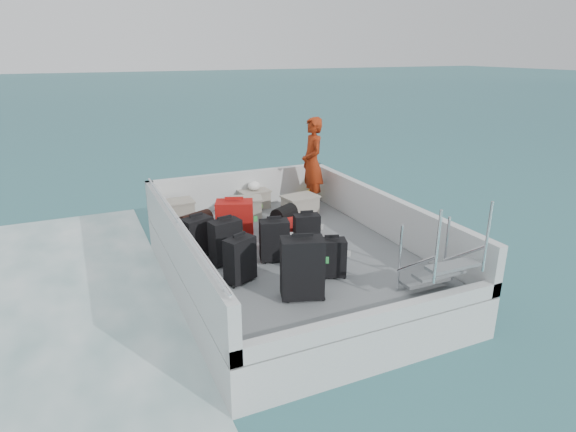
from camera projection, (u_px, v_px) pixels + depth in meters
The scene contains 23 objects.
ground at pixel (290, 284), 7.79m from camera, with size 160.00×160.00×0.00m, color #184A56.
ferry_hull at pixel (290, 268), 7.69m from camera, with size 3.60×5.00×0.60m, color silver.
deck at pixel (290, 250), 7.59m from camera, with size 3.30×4.70×0.02m, color slate.
deck_fittings at pixel (320, 231), 7.32m from camera, with size 3.60×5.00×0.90m.
suitcase_0 at pixel (240, 260), 6.42m from camera, with size 0.41×0.23×0.64m, color black.
suitcase_1 at pixel (226, 242), 6.99m from camera, with size 0.44×0.25×0.66m, color black.
suitcase_2 at pixel (198, 237), 7.22m from camera, with size 0.43×0.26×0.62m, color black.
suitcase_3 at pixel (302, 269), 5.98m from camera, with size 0.53×0.31×0.80m, color black.
suitcase_4 at pixel (274, 241), 7.08m from camera, with size 0.42×0.25×0.63m, color black.
suitcase_5 at pixel (235, 225), 7.49m from camera, with size 0.57×0.34×0.78m, color #B8190E.
suitcase_6 at pixel (331, 258), 6.58m from camera, with size 0.39×0.23×0.55m, color black.
suitcase_7 at pixel (307, 232), 7.53m from camera, with size 0.40×0.23×0.56m, color black.
suitcase_8 at pixel (290, 231), 7.92m from camera, with size 0.49×0.75×0.30m, color #B8190E.
duffel_0 at pixel (196, 227), 8.05m from camera, with size 0.55×0.30×0.32m, color black, non-canonical shape.
duffel_1 at pixel (234, 222), 8.29m from camera, with size 0.47×0.30×0.32m, color black, non-canonical shape.
duffel_2 at pixel (284, 220), 8.39m from camera, with size 0.45×0.30×0.32m, color black, non-canonical shape.
crate_0 at pixel (176, 212), 8.75m from camera, with size 0.60×0.41×0.36m, color gray.
crate_1 at pixel (246, 208), 9.03m from camera, with size 0.55×0.38×0.33m, color gray.
crate_2 at pixel (254, 200), 9.51m from camera, with size 0.55×0.38×0.33m, color gray.
crate_3 at pixel (300, 206), 9.05m from camera, with size 0.60×0.41×0.36m, color gray.
yellow_bag at pixel (310, 195), 10.00m from camera, with size 0.28×0.26×0.22m, color yellow.
white_bag at pixel (254, 187), 9.42m from camera, with size 0.24×0.24×0.18m, color white.
passenger at pixel (312, 163), 9.36m from camera, with size 0.65×0.42×1.77m, color red.
Camera 1 is at (-2.91, -6.35, 3.61)m, focal length 30.00 mm.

